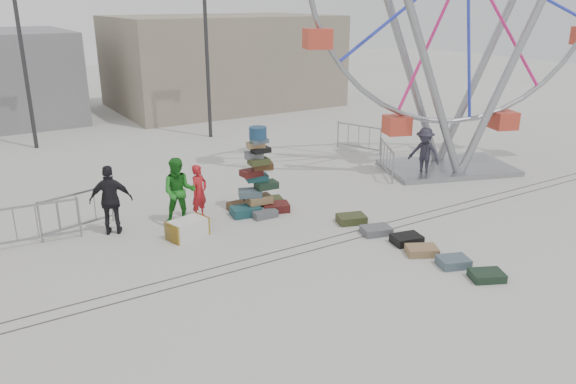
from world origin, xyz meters
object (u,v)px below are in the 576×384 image
lamp_post_right (208,33)px  barricade_wheel_back (359,138)px  suitcase_tower (258,188)px  pedestrian_red (199,192)px  pedestrian_green (179,192)px  steamer_trunk (188,228)px  barricade_dummy_b (37,224)px  barricade_wheel_front (387,160)px  pedestrian_black (111,200)px  pedestrian_grey (424,153)px  lamp_post_left (23,36)px  barricade_dummy_c (77,212)px

lamp_post_right → barricade_wheel_back: lamp_post_right is taller
suitcase_tower → pedestrian_red: size_ratio=1.60×
pedestrian_red → pedestrian_green: pedestrian_green is taller
steamer_trunk → barricade_wheel_back: bearing=12.2°
barricade_dummy_b → barricade_wheel_front: (11.36, -0.14, 0.00)m
lamp_post_right → pedestrian_green: bearing=-119.2°
pedestrian_black → barricade_wheel_back: bearing=-142.8°
barricade_dummy_b → pedestrian_green: size_ratio=1.06×
pedestrian_grey → pedestrian_black: bearing=-113.5°
lamp_post_right → lamp_post_left: same height
suitcase_tower → barricade_wheel_front: size_ratio=1.26×
lamp_post_right → barricade_wheel_back: 7.82m
lamp_post_left → pedestrian_grey: (10.69, -11.43, -3.61)m
barricade_wheel_back → suitcase_tower: bearing=-80.7°
lamp_post_right → barricade_wheel_back: (4.00, -5.45, -3.93)m
lamp_post_left → barricade_dummy_b: bearing=-98.7°
pedestrian_grey → barricade_wheel_front: bearing=-152.2°
suitcase_tower → barricade_dummy_b: suitcase_tower is taller
steamer_trunk → pedestrian_green: (0.18, 0.93, 0.70)m
barricade_wheel_front → pedestrian_red: pedestrian_red is taller
barricade_wheel_back → steamer_trunk: bearing=-84.1°
lamp_post_left → steamer_trunk: bearing=-81.7°
lamp_post_left → pedestrian_red: 11.85m
barricade_wheel_back → pedestrian_green: 9.77m
lamp_post_left → barricade_wheel_back: size_ratio=4.00×
barricade_dummy_c → pedestrian_black: pedestrian_black is taller
lamp_post_left → pedestrian_red: lamp_post_left is taller
barricade_wheel_back → pedestrian_black: size_ratio=1.07×
barricade_dummy_c → barricade_wheel_back: 11.87m
lamp_post_right → suitcase_tower: 10.42m
barricade_wheel_front → pedestrian_green: pedestrian_green is taller
barricade_dummy_b → barricade_wheel_back: bearing=18.9°
pedestrian_grey → lamp_post_right: bearing=-178.4°
lamp_post_right → barricade_dummy_c: bearing=-133.0°
barricade_wheel_front → pedestrian_green: bearing=123.0°
lamp_post_left → pedestrian_grey: 16.06m
barricade_dummy_c → pedestrian_grey: bearing=-21.3°
lamp_post_right → barricade_wheel_back: size_ratio=4.00×
barricade_wheel_back → pedestrian_red: size_ratio=1.27×
pedestrian_black → pedestrian_red: bearing=-165.1°
lamp_post_right → barricade_dummy_b: (-8.60, -8.44, -3.93)m
lamp_post_left → pedestrian_grey: lamp_post_left is taller
steamer_trunk → pedestrian_red: (0.80, 1.03, 0.55)m
lamp_post_left → barricade_dummy_c: size_ratio=4.00×
barricade_dummy_c → barricade_wheel_back: bearing=-1.7°
lamp_post_right → steamer_trunk: lamp_post_right is taller
barricade_dummy_b → suitcase_tower: bearing=-2.8°
barricade_wheel_back → pedestrian_red: bearing=-87.7°
barricade_dummy_c → barricade_wheel_front: same height
pedestrian_black → pedestrian_grey: (10.49, -0.68, -0.06)m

